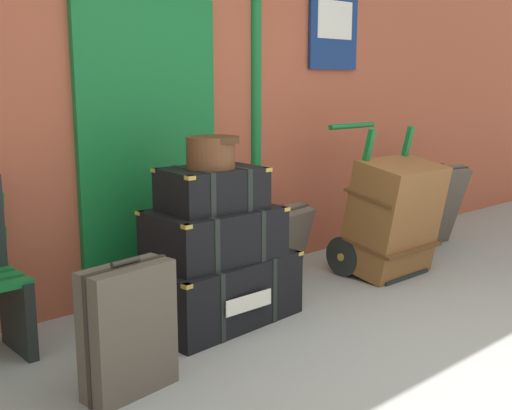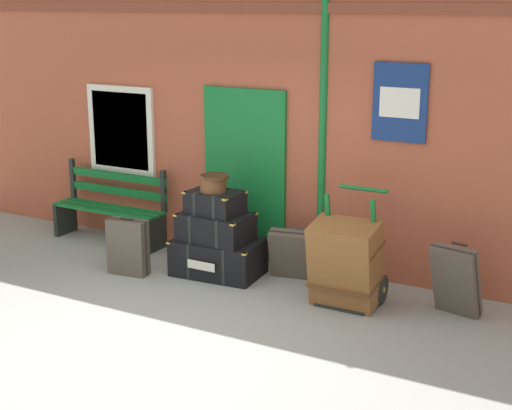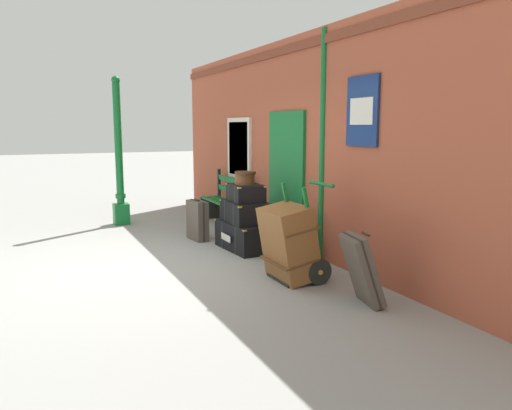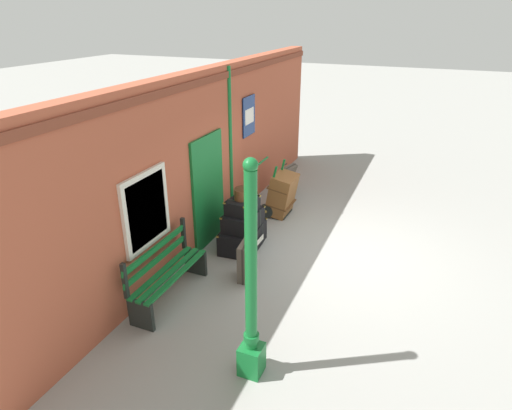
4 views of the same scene
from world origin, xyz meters
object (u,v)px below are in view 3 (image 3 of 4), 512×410
Objects in this scene: steamer_trunk_middle at (246,212)px; suitcase_caramel at (197,220)px; large_brown_trunk at (289,243)px; steamer_trunk_base at (247,236)px; round_hatbox at (245,177)px; platform_bench at (226,202)px; suitcase_cream at (291,240)px; steamer_trunk_top at (246,193)px; lamp_post at (119,170)px; suitcase_brown at (362,270)px; porters_trolley at (301,257)px.

suitcase_caramel is (-0.91, -0.47, -0.25)m from steamer_trunk_middle.
steamer_trunk_base is at bearing 173.65° from large_brown_trunk.
round_hatbox is 1.28m from suitcase_caramel.
platform_bench is at bearing 170.47° from large_brown_trunk.
suitcase_cream is (0.88, 0.31, -0.82)m from round_hatbox.
steamer_trunk_top is at bearing -12.76° from platform_bench.
platform_bench is at bearing 167.07° from steamer_trunk_middle.
round_hatbox is at bearing -13.19° from platform_bench.
lamp_post reaches higher than suitcase_caramel.
steamer_trunk_middle is 2.76m from suitcase_brown.
large_brown_trunk is 2.61m from suitcase_caramel.
suitcase_caramel is 1.94m from suitcase_cream.
suitcase_cream reaches higher than steamer_trunk_base.
suitcase_cream is (3.68, 1.69, -0.75)m from lamp_post.
platform_bench is 4.80× the size of round_hatbox.
platform_bench is at bearing 167.24° from steamer_trunk_top.
lamp_post is at bearing -153.70° from steamer_trunk_base.
platform_bench is 1.98m from steamer_trunk_top.
porters_trolley is at bearing 10.62° from suitcase_caramel.
steamer_trunk_top is 1.78m from porters_trolley.
platform_bench is at bearing 167.76° from steamer_trunk_base.
steamer_trunk_middle is at bearing -130.82° from steamer_trunk_base.
porters_trolley is 1.53× the size of suitcase_brown.
porters_trolley reaches higher than steamer_trunk_base.
steamer_trunk_middle is 1.68m from large_brown_trunk.
round_hatbox is (-0.02, -0.01, 0.53)m from steamer_trunk_middle.
porters_trolley reaches higher than platform_bench.
suitcase_brown is (1.08, 0.28, -0.09)m from large_brown_trunk.
steamer_trunk_middle is at bearing 26.11° from lamp_post.
steamer_trunk_top is at bearing -179.85° from porters_trolley.
lamp_post is 4.68m from large_brown_trunk.
suitcase_brown is (2.75, 0.12, -0.20)m from steamer_trunk_middle.
steamer_trunk_base is at bearing 35.89° from round_hatbox.
platform_bench is 1.97m from steamer_trunk_base.
lamp_post is at bearing -153.89° from steamer_trunk_middle.
lamp_post reaches higher than steamer_trunk_top.
large_brown_trunk is (4.49, 1.21, -0.58)m from lamp_post.
large_brown_trunk is at bearing -165.31° from suitcase_brown.
suitcase_caramel reaches higher than steamer_trunk_base.
round_hatbox reaches higher than platform_bench.
suitcase_brown is at bearing 2.55° from round_hatbox.
steamer_trunk_base is at bearing 27.97° from suitcase_caramel.
steamer_trunk_base is at bearing 26.30° from lamp_post.
steamer_trunk_middle is (1.89, -0.43, 0.14)m from platform_bench.
suitcase_brown is at bearing -5.72° from suitcase_cream.
large_brown_trunk is at bearing -90.00° from porters_trolley.
steamer_trunk_middle is 1.06m from suitcase_caramel.
suitcase_brown is (1.08, 0.11, 0.11)m from porters_trolley.
lamp_post is 5.80m from suitcase_brown.
steamer_trunk_base is at bearing 179.72° from porters_trolley.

